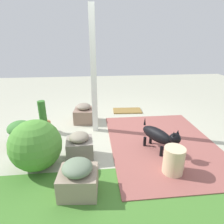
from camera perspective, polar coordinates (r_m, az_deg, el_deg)
name	(u,v)px	position (r m, az deg, el deg)	size (l,w,h in m)	color
ground_plane	(116,135)	(3.69, 1.21, -6.82)	(12.00, 12.00, 0.00)	#ADAE97
brick_path	(162,143)	(3.52, 14.69, -8.94)	(1.80, 2.40, 0.02)	#94524C
porch_pillar	(94,74)	(3.54, -5.51, 11.32)	(0.10, 0.10, 2.27)	white
stone_planter_nearest	(84,114)	(4.22, -8.35, -0.48)	(0.44, 0.47, 0.42)	#896D5D
stone_planter_mid	(80,147)	(2.99, -9.58, -10.11)	(0.41, 0.36, 0.43)	gray
stone_planter_far	(78,178)	(2.40, -10.03, -18.83)	(0.48, 0.43, 0.44)	gray
round_shrub	(36,145)	(2.88, -21.75, -9.13)	(0.72, 0.72, 0.72)	#4C8E33
terracotta_pot_tall	(44,122)	(3.92, -19.66, -2.70)	(0.25, 0.25, 0.64)	#A86638
terracotta_pot_broad	(20,131)	(3.66, -25.62, -5.18)	(0.40, 0.40, 0.42)	#BE6C40
dog	(159,136)	(3.14, 13.84, -6.86)	(0.48, 0.69, 0.50)	black
ceramic_urn	(174,161)	(2.78, 17.85, -13.66)	(0.28, 0.28, 0.39)	beige
doormat	(127,111)	(4.85, 4.57, 0.41)	(0.70, 0.37, 0.03)	olive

